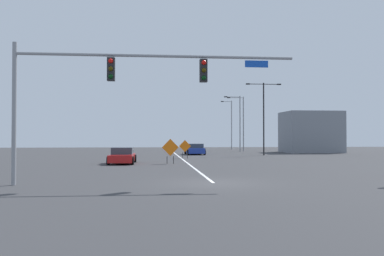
{
  "coord_description": "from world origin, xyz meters",
  "views": [
    {
      "loc": [
        -2.78,
        -18.61,
        2.13
      ],
      "look_at": [
        1.16,
        22.53,
        3.01
      ],
      "focal_mm": 38.22,
      "sensor_mm": 36.0,
      "label": 1
    }
  ],
  "objects_px": {
    "street_lamp_far_left": "(242,121)",
    "construction_sign_left_shoulder": "(170,148)",
    "street_lamp_near_left": "(239,120)",
    "traffic_signal_assembly": "(115,79)",
    "construction_sign_median_near": "(185,147)",
    "street_lamp_mid_right": "(264,112)",
    "street_lamp_mid_left": "(231,123)",
    "car_red_passing": "(122,156)",
    "car_blue_far": "(195,149)"
  },
  "relations": [
    {
      "from": "street_lamp_mid_left",
      "to": "street_lamp_mid_right",
      "type": "bearing_deg",
      "value": -90.76
    },
    {
      "from": "street_lamp_mid_left",
      "to": "car_blue_far",
      "type": "height_order",
      "value": "street_lamp_mid_left"
    },
    {
      "from": "street_lamp_mid_right",
      "to": "street_lamp_mid_left",
      "type": "height_order",
      "value": "street_lamp_mid_right"
    },
    {
      "from": "construction_sign_median_near",
      "to": "construction_sign_left_shoulder",
      "type": "bearing_deg",
      "value": -102.77
    },
    {
      "from": "construction_sign_median_near",
      "to": "traffic_signal_assembly",
      "type": "bearing_deg",
      "value": -102.82
    },
    {
      "from": "street_lamp_mid_right",
      "to": "construction_sign_median_near",
      "type": "bearing_deg",
      "value": -148.28
    },
    {
      "from": "street_lamp_mid_right",
      "to": "street_lamp_near_left",
      "type": "height_order",
      "value": "street_lamp_mid_right"
    },
    {
      "from": "street_lamp_mid_left",
      "to": "construction_sign_left_shoulder",
      "type": "distance_m",
      "value": 37.01
    },
    {
      "from": "street_lamp_near_left",
      "to": "traffic_signal_assembly",
      "type": "bearing_deg",
      "value": -109.7
    },
    {
      "from": "traffic_signal_assembly",
      "to": "construction_sign_left_shoulder",
      "type": "distance_m",
      "value": 14.26
    },
    {
      "from": "street_lamp_far_left",
      "to": "construction_sign_left_shoulder",
      "type": "bearing_deg",
      "value": -113.79
    },
    {
      "from": "street_lamp_mid_left",
      "to": "car_red_passing",
      "type": "distance_m",
      "value": 37.76
    },
    {
      "from": "car_red_passing",
      "to": "street_lamp_near_left",
      "type": "bearing_deg",
      "value": 59.4
    },
    {
      "from": "street_lamp_near_left",
      "to": "construction_sign_left_shoulder",
      "type": "bearing_deg",
      "value": -113.11
    },
    {
      "from": "street_lamp_mid_left",
      "to": "car_red_passing",
      "type": "bearing_deg",
      "value": -114.1
    },
    {
      "from": "street_lamp_mid_right",
      "to": "construction_sign_left_shoulder",
      "type": "bearing_deg",
      "value": -129.51
    },
    {
      "from": "car_red_passing",
      "to": "traffic_signal_assembly",
      "type": "bearing_deg",
      "value": -87.18
    },
    {
      "from": "street_lamp_mid_left",
      "to": "car_blue_far",
      "type": "distance_m",
      "value": 20.6
    },
    {
      "from": "street_lamp_far_left",
      "to": "construction_sign_left_shoulder",
      "type": "relative_size",
      "value": 4.04
    },
    {
      "from": "construction_sign_median_near",
      "to": "construction_sign_left_shoulder",
      "type": "height_order",
      "value": "construction_sign_left_shoulder"
    },
    {
      "from": "street_lamp_mid_right",
      "to": "street_lamp_far_left",
      "type": "height_order",
      "value": "street_lamp_mid_right"
    },
    {
      "from": "traffic_signal_assembly",
      "to": "street_lamp_mid_right",
      "type": "relative_size",
      "value": 1.53
    },
    {
      "from": "construction_sign_left_shoulder",
      "to": "car_blue_far",
      "type": "height_order",
      "value": "construction_sign_left_shoulder"
    },
    {
      "from": "street_lamp_near_left",
      "to": "street_lamp_far_left",
      "type": "height_order",
      "value": "street_lamp_near_left"
    },
    {
      "from": "street_lamp_mid_right",
      "to": "construction_sign_median_near",
      "type": "distance_m",
      "value": 11.83
    },
    {
      "from": "traffic_signal_assembly",
      "to": "street_lamp_far_left",
      "type": "distance_m",
      "value": 42.16
    },
    {
      "from": "construction_sign_left_shoulder",
      "to": "car_red_passing",
      "type": "height_order",
      "value": "construction_sign_left_shoulder"
    },
    {
      "from": "street_lamp_mid_right",
      "to": "street_lamp_mid_left",
      "type": "xyz_separation_m",
      "value": [
        0.28,
        21.32,
        -0.47
      ]
    },
    {
      "from": "street_lamp_far_left",
      "to": "car_blue_far",
      "type": "relative_size",
      "value": 1.86
    },
    {
      "from": "car_red_passing",
      "to": "street_lamp_mid_left",
      "type": "bearing_deg",
      "value": 65.9
    },
    {
      "from": "street_lamp_mid_left",
      "to": "street_lamp_far_left",
      "type": "height_order",
      "value": "street_lamp_mid_left"
    },
    {
      "from": "construction_sign_median_near",
      "to": "car_blue_far",
      "type": "xyz_separation_m",
      "value": [
        1.85,
        8.59,
        -0.49
      ]
    },
    {
      "from": "car_red_passing",
      "to": "car_blue_far",
      "type": "relative_size",
      "value": 1.03
    },
    {
      "from": "street_lamp_mid_right",
      "to": "street_lamp_mid_left",
      "type": "bearing_deg",
      "value": 89.24
    },
    {
      "from": "street_lamp_mid_left",
      "to": "street_lamp_far_left",
      "type": "bearing_deg",
      "value": -90.42
    },
    {
      "from": "street_lamp_near_left",
      "to": "construction_sign_left_shoulder",
      "type": "xyz_separation_m",
      "value": [
        -10.89,
        -25.52,
        -3.24
      ]
    },
    {
      "from": "traffic_signal_assembly",
      "to": "street_lamp_near_left",
      "type": "bearing_deg",
      "value": 70.3
    },
    {
      "from": "traffic_signal_assembly",
      "to": "car_red_passing",
      "type": "height_order",
      "value": "traffic_signal_assembly"
    },
    {
      "from": "traffic_signal_assembly",
      "to": "street_lamp_near_left",
      "type": "distance_m",
      "value": 41.41
    },
    {
      "from": "car_blue_far",
      "to": "traffic_signal_assembly",
      "type": "bearing_deg",
      "value": -102.63
    },
    {
      "from": "street_lamp_mid_left",
      "to": "construction_sign_left_shoulder",
      "type": "relative_size",
      "value": 4.15
    },
    {
      "from": "car_red_passing",
      "to": "construction_sign_left_shoulder",
      "type": "bearing_deg",
      "value": -10.86
    },
    {
      "from": "street_lamp_mid_right",
      "to": "construction_sign_left_shoulder",
      "type": "xyz_separation_m",
      "value": [
        -11.29,
        -13.69,
        -3.74
      ]
    },
    {
      "from": "street_lamp_mid_right",
      "to": "street_lamp_near_left",
      "type": "xyz_separation_m",
      "value": [
        -0.4,
        11.83,
        -0.5
      ]
    },
    {
      "from": "traffic_signal_assembly",
      "to": "car_red_passing",
      "type": "relative_size",
      "value": 2.9
    },
    {
      "from": "street_lamp_far_left",
      "to": "car_blue_far",
      "type": "distance_m",
      "value": 13.06
    },
    {
      "from": "traffic_signal_assembly",
      "to": "street_lamp_mid_left",
      "type": "xyz_separation_m",
      "value": [
        14.64,
        48.48,
        -0.25
      ]
    },
    {
      "from": "traffic_signal_assembly",
      "to": "construction_sign_median_near",
      "type": "distance_m",
      "value": 22.11
    },
    {
      "from": "street_lamp_mid_right",
      "to": "traffic_signal_assembly",
      "type": "bearing_deg",
      "value": -117.87
    },
    {
      "from": "traffic_signal_assembly",
      "to": "street_lamp_near_left",
      "type": "height_order",
      "value": "street_lamp_near_left"
    }
  ]
}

